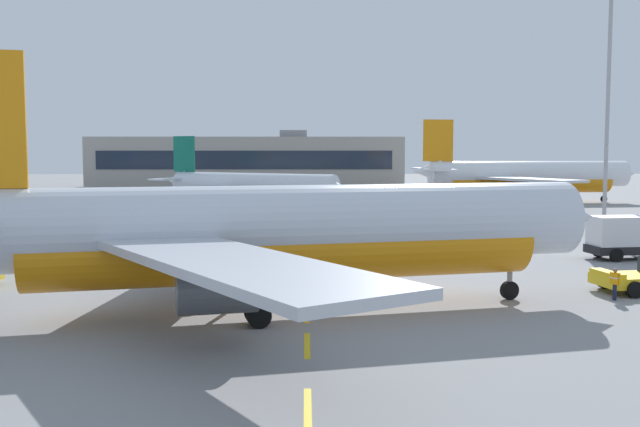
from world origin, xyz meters
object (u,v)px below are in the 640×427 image
object	(u,v)px
ground_crew_worker	(615,282)
airliner_far_center	(249,187)
apron_light_mast_far	(609,78)
airliner_foreground	(277,232)
fuel_service_truck	(634,237)
airliner_mid_left	(525,176)

from	to	relation	value
ground_crew_worker	airliner_far_center	bearing A→B (deg)	112.40
apron_light_mast_far	airliner_far_center	bearing A→B (deg)	141.40
airliner_foreground	airliner_far_center	size ratio (longest dim) A/B	1.30
airliner_foreground	fuel_service_truck	bearing A→B (deg)	34.35
ground_crew_worker	apron_light_mast_far	size ratio (longest dim) A/B	0.07
airliner_foreground	ground_crew_worker	distance (m)	18.10
airliner_foreground	airliner_far_center	xyz separation A→B (m)	(-5.97, 59.95, -0.74)
apron_light_mast_far	airliner_foreground	bearing A→B (deg)	-132.36
airliner_foreground	apron_light_mast_far	bearing A→B (deg)	47.64
airliner_mid_left	fuel_service_truck	world-z (taller)	airliner_mid_left
airliner_far_center	ground_crew_worker	distance (m)	62.07
fuel_service_truck	apron_light_mast_far	size ratio (longest dim) A/B	0.31
airliner_foreground	airliner_mid_left	bearing A→B (deg)	65.16
airliner_foreground	airliner_far_center	bearing A→B (deg)	95.69
airliner_far_center	fuel_service_truck	world-z (taller)	airliner_far_center
airliner_mid_left	airliner_far_center	size ratio (longest dim) A/B	1.35
airliner_far_center	airliner_foreground	bearing A→B (deg)	-84.31
airliner_far_center	apron_light_mast_far	xyz separation A→B (m)	(35.09, -28.02, 11.30)
fuel_service_truck	apron_light_mast_far	xyz separation A→B (m)	(3.86, 14.67, 12.87)
fuel_service_truck	ground_crew_worker	size ratio (longest dim) A/B	4.27
airliner_foreground	fuel_service_truck	distance (m)	30.68
apron_light_mast_far	airliner_mid_left	bearing A→B (deg)	82.55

